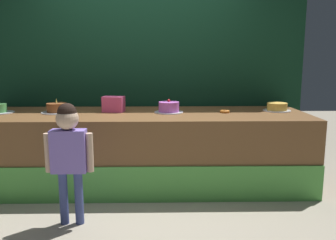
{
  "coord_description": "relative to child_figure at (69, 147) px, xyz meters",
  "views": [
    {
      "loc": [
        0.22,
        -3.28,
        1.41
      ],
      "look_at": [
        0.3,
        0.32,
        0.77
      ],
      "focal_mm": 37.24,
      "sensor_mm": 36.0,
      "label": 1
    }
  ],
  "objects": [
    {
      "name": "pink_box",
      "position": [
        0.24,
        1.08,
        0.22
      ],
      "size": [
        0.26,
        0.19,
        0.18
      ],
      "primitive_type": "cube",
      "rotation": [
        0.0,
        0.0,
        -0.17
      ],
      "color": "#E94F8B",
      "rests_on": "stage_platform"
    },
    {
      "name": "cake_center_left",
      "position": [
        -0.39,
        1.02,
        0.18
      ],
      "size": [
        0.34,
        0.34,
        0.16
      ],
      "color": "silver",
      "rests_on": "stage_platform"
    },
    {
      "name": "cake_far_right",
      "position": [
        2.11,
        1.11,
        0.18
      ],
      "size": [
        0.31,
        0.31,
        0.09
      ],
      "color": "silver",
      "rests_on": "stage_platform"
    },
    {
      "name": "child_figure",
      "position": [
        0.0,
        0.0,
        0.0
      ],
      "size": [
        0.41,
        0.19,
        1.05
      ],
      "color": "#3F4C8C",
      "rests_on": "ground_plane"
    },
    {
      "name": "donut",
      "position": [
        1.48,
        0.99,
        0.15
      ],
      "size": [
        0.11,
        0.11,
        0.03
      ],
      "primitive_type": "torus",
      "color": "orange",
      "rests_on": "stage_platform"
    },
    {
      "name": "stage_platform",
      "position": [
        0.55,
        0.98,
        -0.27
      ],
      "size": [
        3.67,
        1.09,
        0.81
      ],
      "color": "brown",
      "rests_on": "ground_plane"
    },
    {
      "name": "cake_center_right",
      "position": [
        0.86,
        1.01,
        0.19
      ],
      "size": [
        0.32,
        0.32,
        0.15
      ],
      "color": "silver",
      "rests_on": "stage_platform"
    },
    {
      "name": "ground_plane",
      "position": [
        0.55,
        0.44,
        -0.68
      ],
      "size": [
        12.0,
        12.0,
        0.0
      ],
      "primitive_type": "plane",
      "color": "#ADA38E"
    },
    {
      "name": "curtain_backdrop",
      "position": [
        0.55,
        1.62,
        0.67
      ],
      "size": [
        4.04,
        0.08,
        2.7
      ],
      "primitive_type": "cube",
      "color": "#113823",
      "rests_on": "ground_plane"
    },
    {
      "name": "cake_far_left",
      "position": [
        -1.01,
        1.02,
        0.18
      ],
      "size": [
        0.3,
        0.3,
        0.1
      ],
      "color": "silver",
      "rests_on": "stage_platform"
    }
  ]
}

